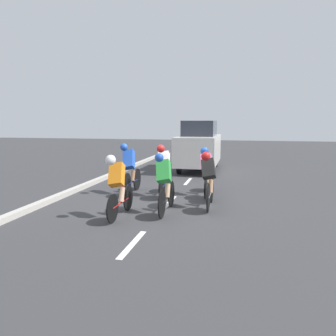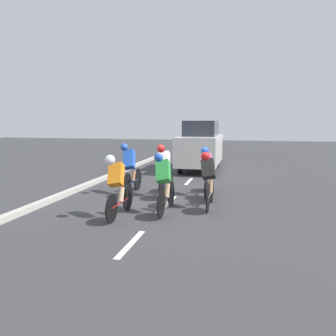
{
  "view_description": "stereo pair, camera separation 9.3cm",
  "coord_description": "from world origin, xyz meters",
  "px_view_note": "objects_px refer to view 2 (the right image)",
  "views": [
    {
      "loc": [
        -1.87,
        8.75,
        2.22
      ],
      "look_at": [
        0.05,
        0.13,
        0.95
      ],
      "focal_mm": 35.0,
      "sensor_mm": 36.0,
      "label": 1
    },
    {
      "loc": [
        -1.96,
        8.73,
        2.22
      ],
      "look_at": [
        0.05,
        0.13,
        0.95
      ],
      "focal_mm": 35.0,
      "sensor_mm": 36.0,
      "label": 2
    }
  ],
  "objects_px": {
    "cyclist_pink": "(207,170)",
    "cyclist_orange": "(117,184)",
    "cyclist_black": "(209,178)",
    "support_car": "(201,146)",
    "cyclist_blue": "(130,167)",
    "cyclist_white": "(165,169)",
    "cyclist_green": "(164,182)"
  },
  "relations": [
    {
      "from": "cyclist_pink",
      "to": "cyclist_black",
      "type": "bearing_deg",
      "value": 98.27
    },
    {
      "from": "cyclist_white",
      "to": "cyclist_black",
      "type": "bearing_deg",
      "value": 143.03
    },
    {
      "from": "cyclist_black",
      "to": "support_car",
      "type": "bearing_deg",
      "value": -80.67
    },
    {
      "from": "cyclist_white",
      "to": "support_car",
      "type": "xyz_separation_m",
      "value": [
        -0.35,
        -5.49,
        0.3
      ]
    },
    {
      "from": "cyclist_blue",
      "to": "cyclist_black",
      "type": "distance_m",
      "value": 2.76
    },
    {
      "from": "cyclist_pink",
      "to": "cyclist_black",
      "type": "xyz_separation_m",
      "value": [
        -0.21,
        1.42,
        -0.02
      ]
    },
    {
      "from": "cyclist_black",
      "to": "cyclist_white",
      "type": "xyz_separation_m",
      "value": [
        1.42,
        -1.07,
        0.04
      ]
    },
    {
      "from": "cyclist_orange",
      "to": "cyclist_black",
      "type": "bearing_deg",
      "value": -146.14
    },
    {
      "from": "cyclist_pink",
      "to": "cyclist_orange",
      "type": "distance_m",
      "value": 3.26
    },
    {
      "from": "cyclist_blue",
      "to": "cyclist_green",
      "type": "relative_size",
      "value": 0.97
    },
    {
      "from": "cyclist_blue",
      "to": "cyclist_green",
      "type": "bearing_deg",
      "value": 129.64
    },
    {
      "from": "cyclist_blue",
      "to": "cyclist_white",
      "type": "height_order",
      "value": "cyclist_blue"
    },
    {
      "from": "cyclist_blue",
      "to": "cyclist_black",
      "type": "height_order",
      "value": "cyclist_blue"
    },
    {
      "from": "cyclist_green",
      "to": "cyclist_orange",
      "type": "relative_size",
      "value": 1.03
    },
    {
      "from": "cyclist_pink",
      "to": "cyclist_orange",
      "type": "height_order",
      "value": "cyclist_orange"
    },
    {
      "from": "cyclist_orange",
      "to": "cyclist_blue",
      "type": "bearing_deg",
      "value": -77.25
    },
    {
      "from": "cyclist_black",
      "to": "cyclist_orange",
      "type": "distance_m",
      "value": 2.37
    },
    {
      "from": "cyclist_pink",
      "to": "cyclist_blue",
      "type": "bearing_deg",
      "value": 7.4
    },
    {
      "from": "cyclist_orange",
      "to": "cyclist_pink",
      "type": "bearing_deg",
      "value": -122.72
    },
    {
      "from": "cyclist_pink",
      "to": "cyclist_green",
      "type": "xyz_separation_m",
      "value": [
        0.79,
        2.14,
        -0.02
      ]
    },
    {
      "from": "cyclist_white",
      "to": "cyclist_orange",
      "type": "bearing_deg",
      "value": 77.17
    },
    {
      "from": "cyclist_pink",
      "to": "cyclist_white",
      "type": "distance_m",
      "value": 1.27
    },
    {
      "from": "cyclist_blue",
      "to": "cyclist_white",
      "type": "relative_size",
      "value": 0.98
    },
    {
      "from": "support_car",
      "to": "cyclist_blue",
      "type": "bearing_deg",
      "value": 75.15
    },
    {
      "from": "cyclist_green",
      "to": "cyclist_blue",
      "type": "bearing_deg",
      "value": -50.36
    },
    {
      "from": "cyclist_blue",
      "to": "cyclist_white",
      "type": "xyz_separation_m",
      "value": [
        -1.1,
        0.05,
        -0.01
      ]
    },
    {
      "from": "cyclist_green",
      "to": "cyclist_white",
      "type": "relative_size",
      "value": 1.01
    },
    {
      "from": "support_car",
      "to": "cyclist_black",
      "type": "bearing_deg",
      "value": 99.33
    },
    {
      "from": "cyclist_green",
      "to": "cyclist_orange",
      "type": "height_order",
      "value": "cyclist_green"
    },
    {
      "from": "cyclist_white",
      "to": "cyclist_orange",
      "type": "relative_size",
      "value": 1.02
    },
    {
      "from": "cyclist_white",
      "to": "support_car",
      "type": "height_order",
      "value": "support_car"
    },
    {
      "from": "cyclist_white",
      "to": "cyclist_orange",
      "type": "distance_m",
      "value": 2.45
    }
  ]
}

